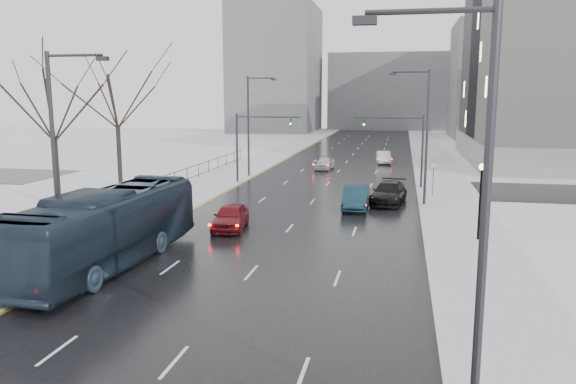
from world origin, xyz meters
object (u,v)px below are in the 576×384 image
Objects in this scene: streetlight_r_mid at (424,130)px; sedan_right_far at (389,193)px; mast_signal_left at (248,140)px; sedan_right_distant at (383,157)px; no_uturn_sign at (434,169)px; sedan_center_near at (230,217)px; lamppost_r_mid at (481,190)px; bus at (107,228)px; mast_signal_right at (410,142)px; streetlight_r_near at (473,216)px; streetlight_l_far at (250,121)px; tree_park_e at (121,186)px; sedan_center_far at (325,163)px; sedan_right_near at (356,198)px; streetlight_l_near at (58,153)px; tree_park_d at (59,208)px.

streetlight_r_mid reaches higher than sedan_right_far.
mast_signal_left is 1.47× the size of sedan_right_distant.
no_uturn_sign is at bearing 53.31° from sedan_right_far.
streetlight_r_mid is 2.18× the size of sedan_center_near.
sedan_center_near is (-14.50, 0.07, -2.12)m from lamppost_r_mid.
sedan_center_near is (3.50, 8.34, -1.07)m from bus.
mast_signal_right is at bearing 115.11° from no_uturn_sign.
streetlight_r_near and streetlight_l_far have the same top height.
sedan_center_near is 13.93m from sedan_right_far.
mast_signal_right is at bearing 96.00° from streetlight_r_mid.
tree_park_e is 3.28× the size of sedan_center_far.
bus reaches higher than sedan_right_far.
sedan_center_near is at bearing -132.35° from no_uturn_sign.
sedan_right_near is at bearing -43.13° from mast_signal_left.
sedan_center_far is at bearing 101.32° from streetlight_r_near.
no_uturn_sign is at bearing 54.11° from streetlight_l_near.
tree_park_e is 25.01m from bus.
sedan_right_distant is at bearing 57.03° from mast_signal_left.
mast_signal_left reaches higher than sedan_center_near.
lamppost_r_mid reaches higher than sedan_right_distant.
tree_park_e is at bearing 118.89° from bus.
streetlight_r_mid is at bearing -84.00° from mast_signal_right.
streetlight_r_near is 19.53m from bus.
tree_park_e is 26.61m from streetlight_l_near.
streetlight_r_near is at bearing -31.48° from streetlight_l_near.
sedan_center_far is at bearing 42.71° from tree_park_e.
sedan_right_near is at bearing -50.48° from streetlight_l_far.
streetlight_r_mid is 0.75× the size of bus.
sedan_center_near reaches higher than sedan_right_distant.
mast_signal_left is 13.02m from sedan_center_far.
sedan_center_far is at bearing 128.72° from mast_signal_right.
lamppost_r_mid is 0.32× the size of bus.
sedan_right_far reaches higher than sedan_center_near.
streetlight_r_near is at bearing -88.73° from mast_signal_right.
streetlight_r_mid is 1.54× the size of mast_signal_left.
mast_signal_left is at bearing 20.19° from tree_park_e.
lamppost_r_mid is at bearing 26.89° from bus.
sedan_right_far is (-2.39, 30.46, -4.77)m from streetlight_r_near.
tree_park_d is 1.25× the size of streetlight_l_near.
bus is at bearing -124.05° from sedan_right_near.
lamppost_r_mid is at bearing -48.94° from streetlight_l_far.
sedan_center_near is 37.04m from sedan_right_distant.
bus is (-14.33, -26.28, -2.21)m from mast_signal_right.
tree_park_d is 2.51× the size of sedan_right_near.
tree_park_e reaches higher than mast_signal_right.
lamppost_r_mid is at bearing 27.55° from streetlight_l_near.
mast_signal_left is 17.10m from no_uturn_sign.
sedan_right_distant is (-3.67, 26.23, -4.85)m from streetlight_r_mid.
mast_signal_right is (-0.84, 8.00, -1.51)m from streetlight_r_mid.
bus is (-15.17, 11.72, -3.72)m from streetlight_r_near.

